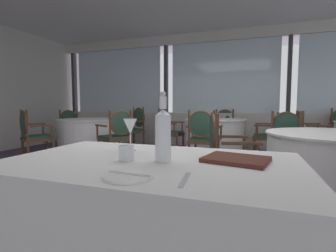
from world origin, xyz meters
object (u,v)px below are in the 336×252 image
menu_book (236,159)px  dining_chair_1_2 (203,134)px  water_tumbler (126,153)px  dining_chair_3_2 (117,133)px  side_plate (129,175)px  dining_chair_2_1 (307,133)px  water_bottle (163,133)px  dining_chair_0_3 (225,152)px  wine_glass (130,127)px  dining_chair_3_1 (32,132)px  dining_chair_1_1 (167,127)px  dining_chair_0_2 (289,139)px  dining_chair_3_3 (135,125)px  dining_chair_1_3 (271,132)px  dining_chair_3_0 (71,126)px  dining_chair_1_0 (224,126)px

menu_book → dining_chair_1_2: dining_chair_1_2 is taller
water_tumbler → dining_chair_3_2: size_ratio=0.08×
side_plate → dining_chair_2_1: dining_chair_2_1 is taller
water_bottle → dining_chair_1_2: 2.87m
dining_chair_0_3 → dining_chair_2_1: bearing=48.1°
wine_glass → dining_chair_3_1: (-2.94, 1.95, -0.34)m
water_tumbler → dining_chair_1_1: dining_chair_1_1 is taller
water_bottle → dining_chair_1_1: 4.15m
side_plate → dining_chair_0_2: size_ratio=0.21×
menu_book → dining_chair_3_1: 4.11m
water_tumbler → dining_chair_0_3: size_ratio=0.08×
dining_chair_1_2 → dining_chair_3_1: 2.96m
dining_chair_3_3 → side_plate: bearing=55.6°
dining_chair_1_3 → dining_chair_3_0: bearing=5.7°
side_plate → dining_chair_3_0: 5.31m
wine_glass → dining_chair_1_1: (-1.06, 3.73, -0.34)m
menu_book → dining_chair_1_3: (0.40, 3.70, -0.24)m
wine_glass → dining_chair_0_2: bearing=65.0°
dining_chair_1_2 → dining_chair_3_2: dining_chair_1_2 is taller
dining_chair_3_1 → dining_chair_1_1: bearing=-17.6°
water_tumbler → dining_chair_0_3: 1.54m
menu_book → dining_chair_1_3: dining_chair_1_3 is taller
dining_chair_0_2 → dining_chair_1_3: dining_chair_0_2 is taller
dining_chair_0_3 → dining_chair_3_0: size_ratio=1.02×
dining_chair_0_2 → dining_chair_3_3: 3.34m
dining_chair_1_2 → wine_glass: bearing=-175.5°
side_plate → dining_chair_1_1: 4.41m
dining_chair_1_1 → dining_chair_1_2: (0.99, -1.09, 0.00)m
side_plate → dining_chair_3_2: bearing=121.3°
dining_chair_1_1 → water_tumbler: bearing=-70.7°
dining_chair_1_1 → dining_chair_0_3: bearing=-56.1°
dining_chair_1_2 → dining_chair_3_3: dining_chair_3_3 is taller
water_bottle → dining_chair_0_3: (0.16, 1.43, -0.34)m
dining_chair_1_3 → wine_glass: bearing=77.3°
dining_chair_0_3 → dining_chair_2_1: (1.16, 2.28, 0.00)m
dining_chair_0_2 → dining_chair_3_2: 2.69m
water_tumbler → dining_chair_2_1: size_ratio=0.08×
menu_book → dining_chair_1_3: size_ratio=0.32×
water_tumbler → dining_chair_0_2: dining_chair_0_2 is taller
menu_book → dining_chair_1_0: (-0.57, 4.79, -0.22)m
dining_chair_1_0 → dining_chair_3_2: size_ratio=0.99×
side_plate → dining_chair_2_1: (1.35, 4.01, -0.20)m
dining_chair_0_3 → dining_chair_3_3: (-2.33, 2.59, 0.02)m
wine_glass → dining_chair_0_3: dining_chair_0_3 is taller
side_plate → dining_chair_3_2: 3.34m
menu_book → dining_chair_3_1: dining_chair_3_1 is taller
dining_chair_0_3 → dining_chair_1_2: (-0.50, 1.40, 0.00)m
menu_book → dining_chair_1_0: dining_chair_1_0 is taller
dining_chair_3_0 → dining_chair_3_3: 1.52m
dining_chair_0_2 → dining_chair_2_1: 1.04m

